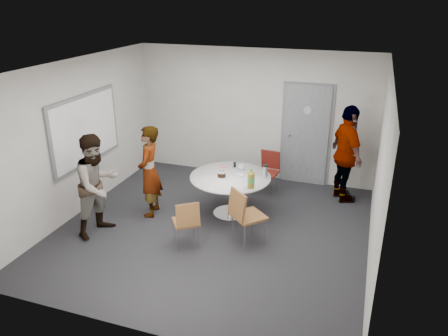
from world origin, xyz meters
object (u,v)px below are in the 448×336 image
at_px(whiteboard, 86,130).
at_px(person_right, 346,154).
at_px(door, 306,135).
at_px(chair_near_left, 187,220).
at_px(chair_far, 268,168).
at_px(person_left, 98,185).
at_px(table, 232,182).
at_px(chair_near_right, 244,212).
at_px(person_main, 149,172).

relative_size(whiteboard, person_right, 1.03).
bearing_deg(whiteboard, door, 32.66).
bearing_deg(chair_near_left, chair_far, 37.86).
xyz_separation_m(chair_far, person_left, (-2.24, -2.40, 0.33)).
height_order(chair_near_left, chair_far, chair_far).
relative_size(table, chair_near_left, 1.77).
bearing_deg(chair_near_left, chair_near_right, -11.99).
relative_size(chair_near_left, chair_near_right, 0.84).
xyz_separation_m(person_main, person_left, (-0.48, -0.83, 0.03)).
bearing_deg(whiteboard, person_right, 20.77).
bearing_deg(door, person_left, -132.03).
height_order(table, person_main, person_main).
height_order(chair_near_left, person_left, person_left).
bearing_deg(person_main, person_left, -42.58).
bearing_deg(person_right, table, 96.22).
bearing_deg(person_right, chair_far, 66.12).
relative_size(chair_near_right, person_main, 0.58).
relative_size(person_main, person_right, 0.88).
xyz_separation_m(door, person_main, (-2.34, -2.30, -0.21)).
relative_size(chair_near_right, chair_far, 1.12).
distance_m(table, chair_far, 1.21).
bearing_deg(whiteboard, chair_near_right, -8.98).
relative_size(whiteboard, person_main, 1.16).
bearing_deg(chair_near_right, door, 122.45).
xyz_separation_m(table, person_right, (1.81, 1.26, 0.28)).
height_order(table, chair_near_left, table).
bearing_deg(chair_near_left, person_main, 105.98).
xyz_separation_m(door, chair_far, (-0.58, -0.73, -0.51)).
relative_size(chair_near_left, person_right, 0.43).
height_order(chair_near_left, chair_near_right, chair_near_right).
relative_size(whiteboard, chair_far, 2.25).
xyz_separation_m(whiteboard, chair_far, (2.98, 1.56, -0.94)).
distance_m(table, person_main, 1.45).
xyz_separation_m(chair_near_right, person_left, (-2.34, -0.36, 0.27)).
xyz_separation_m(chair_near_left, person_left, (-1.54, -0.01, 0.37)).
relative_size(person_left, person_right, 0.92).
xyz_separation_m(table, chair_far, (0.38, 1.14, -0.13)).
bearing_deg(whiteboard, chair_far, 27.61).
bearing_deg(chair_near_right, whiteboard, -146.63).
distance_m(door, table, 2.13).
relative_size(door, person_main, 1.30).
bearing_deg(door, chair_near_right, -99.91).
xyz_separation_m(chair_near_right, person_main, (-1.85, 0.47, 0.24)).
distance_m(whiteboard, table, 2.75).
relative_size(table, person_main, 0.86).
height_order(table, chair_near_right, table).
bearing_deg(chair_far, person_right, -167.98).
distance_m(table, person_left, 2.26).
distance_m(chair_near_left, person_left, 1.58).
bearing_deg(door, chair_far, -128.88).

